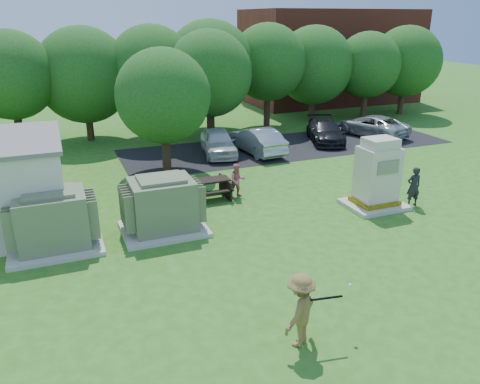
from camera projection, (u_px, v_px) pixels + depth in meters
name	position (u px, v px, depth m)	size (l,w,h in m)	color
ground	(289.00, 275.00, 14.19)	(120.00, 120.00, 0.00)	#2D6619
brick_building	(330.00, 56.00, 42.53)	(15.00, 8.00, 8.00)	maroon
parking_strip	(289.00, 146.00, 28.37)	(20.00, 6.00, 0.01)	#232326
transformer_left	(53.00, 222.00, 15.51)	(3.00, 2.40, 2.07)	beige
transformer_right	(163.00, 206.00, 16.79)	(3.00, 2.40, 2.07)	beige
generator_cabinet	(377.00, 177.00, 18.90)	(2.37, 1.94, 2.89)	beige
picnic_table	(206.00, 187.00, 19.97)	(2.01, 1.51, 0.86)	black
batter	(300.00, 310.00, 10.88)	(1.20, 0.69, 1.86)	olive
person_by_generator	(414.00, 187.00, 19.14)	(0.61, 0.40, 1.67)	black
person_at_picnic	(237.00, 180.00, 20.13)	(0.73, 0.57, 1.49)	#C86A6D
car_white	(218.00, 142.00, 26.43)	(1.71, 4.26, 1.45)	silver
car_silver_a	(257.00, 140.00, 26.76)	(1.56, 4.49, 1.48)	#BABABF
car_dark	(325.00, 131.00, 29.20)	(1.88, 4.61, 1.34)	black
car_silver_b	(371.00, 126.00, 30.63)	(2.29, 4.96, 1.38)	#B8B9BD
batting_equipment	(326.00, 296.00, 10.90)	(1.38, 0.32, 0.14)	black
tree_row	(180.00, 71.00, 29.44)	(41.30, 13.30, 7.30)	#47301E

